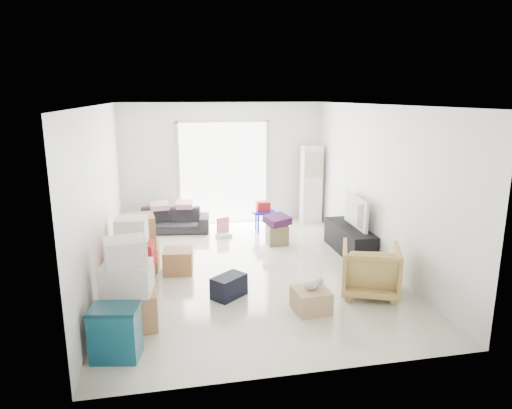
{
  "coord_description": "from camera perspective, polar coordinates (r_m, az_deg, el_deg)",
  "views": [
    {
      "loc": [
        -1.28,
        -7.06,
        2.85
      ],
      "look_at": [
        0.18,
        0.2,
        1.07
      ],
      "focal_mm": 32.0,
      "sensor_mm": 36.0,
      "label": 1
    }
  ],
  "objects": [
    {
      "name": "tv_console",
      "position": [
        8.62,
        11.61,
        -4.32
      ],
      "size": [
        0.45,
        1.49,
        0.5
      ],
      "primitive_type": "cube",
      "color": "black",
      "rests_on": "room_shell"
    },
    {
      "name": "storage_bins",
      "position": [
        5.43,
        -17.16,
        -15.04
      ],
      "size": [
        0.59,
        0.46,
        0.61
      ],
      "rotation": [
        0.0,
        0.0,
        -0.18
      ],
      "color": "navy",
      "rests_on": "room_shell"
    },
    {
      "name": "pillow_right",
      "position": [
        9.85,
        -8.95,
        0.76
      ],
      "size": [
        0.34,
        0.29,
        0.11
      ],
      "primitive_type": "cube",
      "rotation": [
        0.0,
        0.0,
        -0.15
      ],
      "color": "#E4A6BE",
      "rests_on": "sofa"
    },
    {
      "name": "box_stack_b",
      "position": [
        6.99,
        -15.06,
        -6.69
      ],
      "size": [
        0.69,
        0.59,
        1.13
      ],
      "rotation": [
        0.0,
        0.0,
        -0.14
      ],
      "color": "#B57651",
      "rests_on": "room_shell"
    },
    {
      "name": "blanket",
      "position": [
        8.88,
        2.67,
        -2.15
      ],
      "size": [
        0.54,
        0.54,
        0.14
      ],
      "primitive_type": "cube",
      "rotation": [
        0.0,
        0.0,
        0.34
      ],
      "color": "#491D48",
      "rests_on": "ottoman"
    },
    {
      "name": "loose_box",
      "position": [
        7.66,
        -9.72,
        -6.96
      ],
      "size": [
        0.51,
        0.51,
        0.39
      ],
      "primitive_type": "cube",
      "rotation": [
        0.0,
        0.0,
        -0.11
      ],
      "color": "#B57651",
      "rests_on": "room_shell"
    },
    {
      "name": "sofa",
      "position": [
        9.89,
        -10.74,
        -1.52
      ],
      "size": [
        1.71,
        0.69,
        0.65
      ],
      "primitive_type": "imported",
      "rotation": [
        0.0,
        0.0,
        -0.13
      ],
      "color": "#25262A",
      "rests_on": "room_shell"
    },
    {
      "name": "duffel_bag",
      "position": [
        6.69,
        -3.4,
        -10.18
      ],
      "size": [
        0.58,
        0.55,
        0.32
      ],
      "primitive_type": "cube",
      "rotation": [
        0.0,
        0.0,
        0.68
      ],
      "color": "black",
      "rests_on": "room_shell"
    },
    {
      "name": "sliding_door",
      "position": [
        10.24,
        -4.07,
        4.47
      ],
      "size": [
        2.1,
        0.04,
        2.33
      ],
      "color": "white",
      "rests_on": "room_shell"
    },
    {
      "name": "wood_crate",
      "position": [
        6.33,
        6.9,
        -11.76
      ],
      "size": [
        0.49,
        0.49,
        0.31
      ],
      "primitive_type": "cube",
      "rotation": [
        0.0,
        0.0,
        0.08
      ],
      "color": "tan",
      "rests_on": "room_shell"
    },
    {
      "name": "ottoman",
      "position": [
        8.95,
        2.65,
        -3.76
      ],
      "size": [
        0.39,
        0.39,
        0.38
      ],
      "primitive_type": "cube",
      "rotation": [
        0.0,
        0.0,
        0.01
      ],
      "color": "olive",
      "rests_on": "room_shell"
    },
    {
      "name": "pillow_left",
      "position": [
        9.83,
        -12.05,
        0.63
      ],
      "size": [
        0.41,
        0.35,
        0.12
      ],
      "primitive_type": "cube",
      "rotation": [
        0.0,
        0.0,
        0.18
      ],
      "color": "#E4A6BE",
      "rests_on": "sofa"
    },
    {
      "name": "ac_tower",
      "position": [
        10.42,
        6.91,
        2.5
      ],
      "size": [
        0.45,
        0.3,
        1.75
      ],
      "primitive_type": "cube",
      "color": "white",
      "rests_on": "room_shell"
    },
    {
      "name": "plush_bunny",
      "position": [
        6.26,
        7.21,
        -9.9
      ],
      "size": [
        0.28,
        0.16,
        0.14
      ],
      "rotation": [
        0.0,
        0.0,
        -0.08
      ],
      "color": "#B2ADA8",
      "rests_on": "wood_crate"
    },
    {
      "name": "room_shell",
      "position": [
        7.33,
        -1.08,
        1.72
      ],
      "size": [
        4.98,
        6.48,
        3.18
      ],
      "color": "beige",
      "rests_on": "ground"
    },
    {
      "name": "television",
      "position": [
        8.53,
        11.71,
        -2.31
      ],
      "size": [
        0.59,
        1.01,
        0.13
      ],
      "primitive_type": "imported",
      "rotation": [
        0.0,
        0.0,
        1.55
      ],
      "color": "black",
      "rests_on": "tv_console"
    },
    {
      "name": "toy_walker",
      "position": [
        9.46,
        -4.09,
        -3.36
      ],
      "size": [
        0.34,
        0.32,
        0.38
      ],
      "rotation": [
        0.0,
        0.0,
        0.27
      ],
      "color": "silver",
      "rests_on": "room_shell"
    },
    {
      "name": "box_stack_c",
      "position": [
        7.83,
        -14.45,
        -4.73
      ],
      "size": [
        0.66,
        0.59,
        0.93
      ],
      "rotation": [
        0.0,
        0.0,
        -0.02
      ],
      "color": "#B57651",
      "rests_on": "room_shell"
    },
    {
      "name": "armchair",
      "position": [
        6.89,
        14.1,
        -7.62
      ],
      "size": [
        1.02,
        0.99,
        0.82
      ],
      "primitive_type": "imported",
      "rotation": [
        0.0,
        0.0,
        2.76
      ],
      "color": "tan",
      "rests_on": "room_shell"
    },
    {
      "name": "box_stack_a",
      "position": [
        5.92,
        -15.72,
        -10.13
      ],
      "size": [
        0.7,
        0.61,
        1.17
      ],
      "rotation": [
        0.0,
        0.0,
        0.0
      ],
      "color": "#B57651",
      "rests_on": "room_shell"
    },
    {
      "name": "kids_table",
      "position": [
        9.72,
        0.88,
        -0.71
      ],
      "size": [
        0.52,
        0.52,
        0.65
      ],
      "rotation": [
        0.0,
        0.0,
        -0.4
      ],
      "color": "#0810B2",
      "rests_on": "room_shell"
    }
  ]
}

